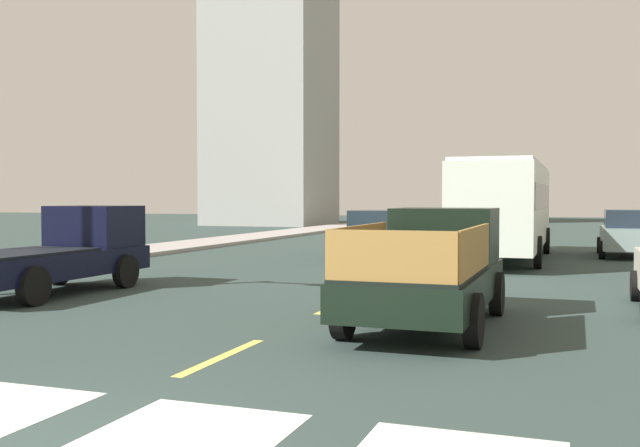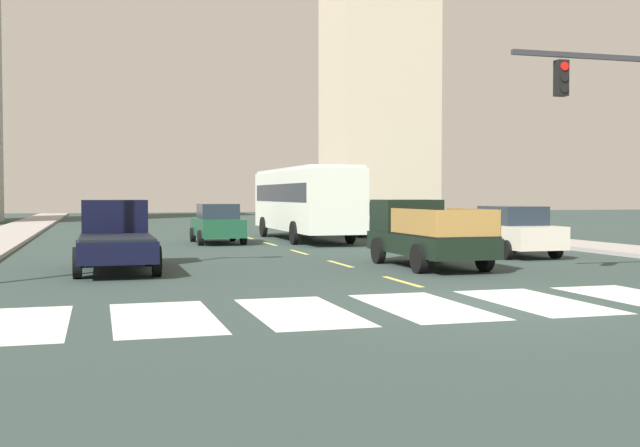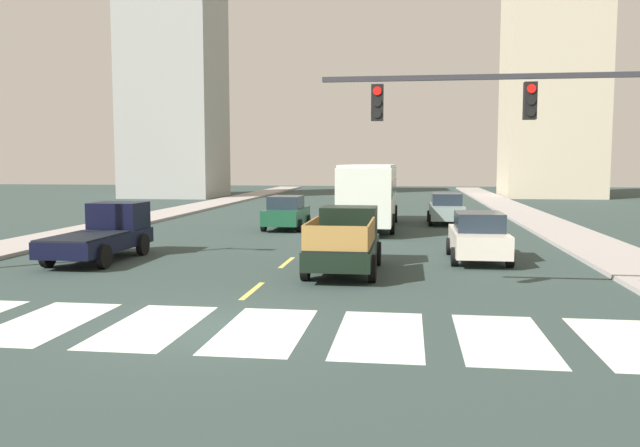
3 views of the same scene
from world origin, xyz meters
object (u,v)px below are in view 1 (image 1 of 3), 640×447
object	(u,v)px
pickup_stakebed	(432,268)
sedan_far	(628,233)
pickup_dark	(62,252)
city_bus	(505,204)
sedan_mid	(378,235)

from	to	relation	value
pickup_stakebed	sedan_far	bearing A→B (deg)	77.47
pickup_stakebed	sedan_far	xyz separation A→B (m)	(4.07, 16.26, -0.08)
pickup_stakebed	pickup_dark	world-z (taller)	same
pickup_dark	city_bus	distance (m)	15.11
pickup_stakebed	pickup_dark	size ratio (longest dim) A/B	1.00
city_bus	sedan_mid	distance (m)	4.54
city_bus	sedan_far	distance (m)	5.06
city_bus	sedan_far	world-z (taller)	city_bus
city_bus	sedan_far	size ratio (longest dim) A/B	2.45
city_bus	sedan_mid	size ratio (longest dim) A/B	2.45
sedan_mid	pickup_stakebed	bearing A→B (deg)	-70.83
pickup_stakebed	sedan_mid	bearing A→B (deg)	110.65
pickup_dark	sedan_far	xyz separation A→B (m)	(12.86, 15.02, -0.06)
sedan_mid	sedan_far	xyz separation A→B (m)	(8.34, 3.94, 0.00)
pickup_dark	sedan_mid	bearing A→B (deg)	69.70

